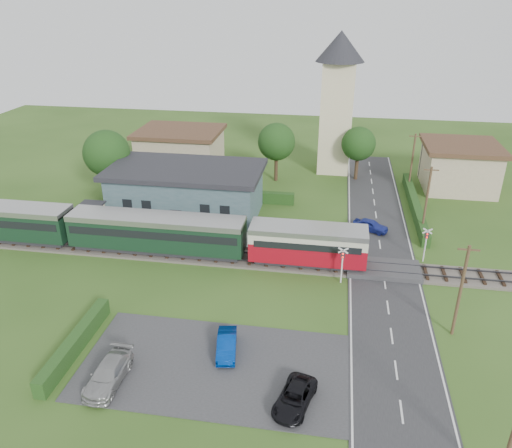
% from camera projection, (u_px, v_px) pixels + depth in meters
% --- Properties ---
extents(ground, '(120.00, 120.00, 0.00)m').
position_uv_depth(ground, '(265.00, 274.00, 42.53)').
color(ground, '#2D4C19').
extents(railway_track, '(76.00, 3.20, 0.49)m').
position_uv_depth(railway_track, '(268.00, 261.00, 44.27)').
color(railway_track, '#4C443D').
rests_on(railway_track, ground).
extents(road, '(6.00, 70.00, 0.05)m').
position_uv_depth(road, '(385.00, 283.00, 41.04)').
color(road, '#28282B').
rests_on(road, ground).
extents(car_park, '(17.00, 9.00, 0.08)m').
position_uv_depth(car_park, '(214.00, 366.00, 32.02)').
color(car_park, '#333335').
rests_on(car_park, ground).
extents(crossing_deck, '(6.20, 3.40, 0.45)m').
position_uv_depth(crossing_deck, '(383.00, 269.00, 42.75)').
color(crossing_deck, '#333335').
rests_on(crossing_deck, ground).
extents(platform, '(30.00, 3.00, 0.45)m').
position_uv_depth(platform, '(171.00, 236.00, 48.55)').
color(platform, gray).
rests_on(platform, ground).
extents(equipment_hut, '(2.30, 2.30, 2.55)m').
position_uv_depth(equipment_hut, '(92.00, 216.00, 49.08)').
color(equipment_hut, beige).
rests_on(equipment_hut, platform).
extents(station_building, '(16.00, 9.00, 5.30)m').
position_uv_depth(station_building, '(187.00, 191.00, 52.67)').
color(station_building, '#385159').
rests_on(station_building, ground).
extents(train, '(43.20, 2.90, 3.40)m').
position_uv_depth(train, '(123.00, 229.00, 45.35)').
color(train, '#232328').
rests_on(train, ground).
extents(church_tower, '(6.00, 6.00, 17.60)m').
position_uv_depth(church_tower, '(338.00, 93.00, 62.44)').
color(church_tower, beige).
rests_on(church_tower, ground).
extents(house_west, '(10.80, 8.80, 5.50)m').
position_uv_depth(house_west, '(181.00, 150.00, 65.87)').
color(house_west, tan).
rests_on(house_west, ground).
extents(house_east, '(8.80, 8.80, 5.50)m').
position_uv_depth(house_east, '(459.00, 166.00, 59.82)').
color(house_east, tan).
rests_on(house_east, ground).
extents(hedge_carpark, '(0.80, 9.00, 1.20)m').
position_uv_depth(hedge_carpark, '(75.00, 343.00, 33.18)').
color(hedge_carpark, '#193814').
rests_on(hedge_carpark, ground).
extents(hedge_roadside, '(0.80, 18.00, 1.20)m').
position_uv_depth(hedge_roadside, '(415.00, 205.00, 54.47)').
color(hedge_roadside, '#193814').
rests_on(hedge_roadside, ground).
extents(hedge_station, '(22.00, 0.80, 1.30)m').
position_uv_depth(hedge_station, '(199.00, 193.00, 57.56)').
color(hedge_station, '#193814').
rests_on(hedge_station, ground).
extents(tree_a, '(5.20, 5.20, 8.00)m').
position_uv_depth(tree_a, '(107.00, 153.00, 55.68)').
color(tree_a, '#332316').
rests_on(tree_a, ground).
extents(tree_b, '(4.60, 4.60, 7.34)m').
position_uv_depth(tree_b, '(276.00, 142.00, 61.23)').
color(tree_b, '#332316').
rests_on(tree_b, ground).
extents(tree_c, '(4.20, 4.20, 6.78)m').
position_uv_depth(tree_c, '(359.00, 144.00, 61.69)').
color(tree_c, '#332316').
rests_on(tree_c, ground).
extents(utility_pole_b, '(1.40, 0.22, 7.00)m').
position_uv_depth(utility_pole_b, '(461.00, 290.00, 33.54)').
color(utility_pole_b, '#473321').
rests_on(utility_pole_b, ground).
extents(utility_pole_c, '(1.40, 0.22, 7.00)m').
position_uv_depth(utility_pole_c, '(427.00, 200.00, 47.82)').
color(utility_pole_c, '#473321').
rests_on(utility_pole_c, ground).
extents(utility_pole_d, '(1.40, 0.22, 7.00)m').
position_uv_depth(utility_pole_d, '(412.00, 162.00, 58.54)').
color(utility_pole_d, '#473321').
rests_on(utility_pole_d, ground).
extents(crossing_signal_near, '(0.84, 0.28, 3.28)m').
position_uv_depth(crossing_signal_near, '(342.00, 260.00, 40.31)').
color(crossing_signal_near, silver).
rests_on(crossing_signal_near, ground).
extents(crossing_signal_far, '(0.84, 0.28, 3.28)m').
position_uv_depth(crossing_signal_far, '(426.00, 240.00, 43.54)').
color(crossing_signal_far, silver).
rests_on(crossing_signal_far, ground).
extents(streetlamp_west, '(0.30, 0.30, 5.15)m').
position_uv_depth(streetlamp_west, '(115.00, 157.00, 62.33)').
color(streetlamp_west, '#3F3F47').
rests_on(streetlamp_west, ground).
extents(streetlamp_east, '(0.30, 0.30, 5.15)m').
position_uv_depth(streetlamp_east, '(421.00, 155.00, 62.99)').
color(streetlamp_east, '#3F3F47').
rests_on(streetlamp_east, ground).
extents(car_on_road, '(3.75, 2.64, 1.19)m').
position_uv_depth(car_on_road, '(371.00, 225.00, 49.74)').
color(car_on_road, navy).
rests_on(car_on_road, road).
extents(car_park_blue, '(1.82, 3.72, 1.17)m').
position_uv_depth(car_park_blue, '(227.00, 345.00, 32.96)').
color(car_park_blue, navy).
rests_on(car_park_blue, car_park).
extents(car_park_silver, '(1.92, 4.53, 1.30)m').
position_uv_depth(car_park_silver, '(108.00, 374.00, 30.37)').
color(car_park_silver, '#959595').
rests_on(car_park_silver, car_park).
extents(car_park_dark, '(2.66, 4.20, 1.08)m').
position_uv_depth(car_park_dark, '(295.00, 398.00, 28.74)').
color(car_park_dark, black).
rests_on(car_park_dark, car_park).
extents(pedestrian_near, '(0.71, 0.53, 1.79)m').
position_uv_depth(pedestrian_near, '(228.00, 232.00, 46.84)').
color(pedestrian_near, gray).
rests_on(pedestrian_near, platform).
extents(pedestrian_far, '(0.83, 0.98, 1.79)m').
position_uv_depth(pedestrian_far, '(112.00, 222.00, 48.84)').
color(pedestrian_far, gray).
rests_on(pedestrian_far, platform).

